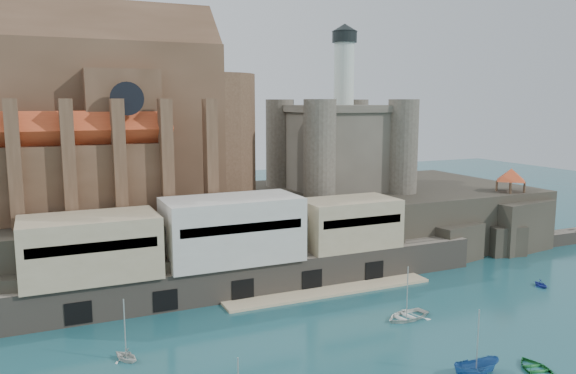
% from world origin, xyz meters
% --- Properties ---
extents(ground, '(300.00, 300.00, 0.00)m').
position_xyz_m(ground, '(0.00, 0.00, 0.00)').
color(ground, '#18474F').
rests_on(ground, ground).
extents(promontory, '(100.00, 36.00, 10.00)m').
position_xyz_m(promontory, '(-0.19, 39.37, 4.92)').
color(promontory, black).
rests_on(promontory, ground).
extents(quay, '(70.00, 12.00, 13.05)m').
position_xyz_m(quay, '(-10.19, 23.07, 6.07)').
color(quay, '#685F53').
rests_on(quay, ground).
extents(church, '(47.00, 25.93, 30.51)m').
position_xyz_m(church, '(-24.13, 41.85, 22.13)').
color(church, '#4D3524').
rests_on(church, promontory).
extents(castle_keep, '(21.20, 21.20, 29.30)m').
position_xyz_m(castle_keep, '(16.08, 41.08, 18.31)').
color(castle_keep, '#4D473C').
rests_on(castle_keep, promontory).
extents(rock_outcrop, '(14.50, 10.50, 8.70)m').
position_xyz_m(rock_outcrop, '(42.00, 25.84, 4.02)').
color(rock_outcrop, black).
rests_on(rock_outcrop, ground).
extents(pavilion, '(6.40, 6.40, 5.40)m').
position_xyz_m(pavilion, '(42.00, 26.00, 12.73)').
color(pavilion, '#4D3524').
rests_on(pavilion, rock_outcrop).
extents(boat_2, '(2.08, 2.04, 4.73)m').
position_xyz_m(boat_2, '(3.61, -8.14, 0.00)').
color(boat_2, '#285B9D').
rests_on(boat_2, ground).
extents(boat_3, '(3.75, 1.98, 5.05)m').
position_xyz_m(boat_3, '(9.36, -10.10, 0.00)').
color(boat_3, '#15652A').
rests_on(boat_3, ground).
extents(boat_4, '(3.22, 2.84, 3.18)m').
position_xyz_m(boat_4, '(-26.32, 8.42, 0.00)').
color(boat_4, silver).
rests_on(boat_4, ground).
extents(boat_6, '(2.05, 4.44, 6.00)m').
position_xyz_m(boat_6, '(5.90, 6.03, 0.00)').
color(boat_6, white).
rests_on(boat_6, ground).
extents(boat_7, '(2.53, 1.86, 2.65)m').
position_xyz_m(boat_7, '(30.00, 7.91, 0.00)').
color(boat_7, '#283A9F').
rests_on(boat_7, ground).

